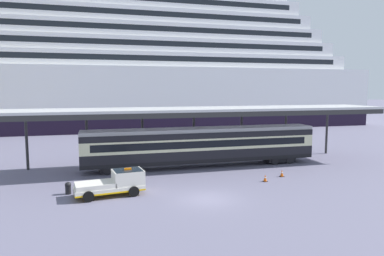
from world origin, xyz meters
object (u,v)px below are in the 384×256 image
traffic_cone_mid (265,178)px  quay_bollard (68,188)px  cruise_ship (38,65)px  service_truck (116,182)px  train_carriage (202,145)px  traffic_cone_near (282,173)px

traffic_cone_mid → quay_bollard: quay_bollard is taller
cruise_ship → service_truck: (13.11, -52.47, -12.19)m
train_carriage → quay_bollard: size_ratio=25.45×
cruise_ship → train_carriage: bearing=-63.5°
cruise_ship → service_truck: 55.44m
quay_bollard → service_truck: bearing=-17.7°
train_carriage → traffic_cone_mid: 8.27m
train_carriage → service_truck: (-9.21, -7.64, -1.32)m
traffic_cone_mid → cruise_ship: bearing=116.6°
train_carriage → service_truck: train_carriage is taller
traffic_cone_mid → quay_bollard: bearing=177.8°
traffic_cone_near → traffic_cone_mid: bearing=-153.1°
train_carriage → quay_bollard: 14.47m
train_carriage → traffic_cone_mid: size_ratio=38.05×
cruise_ship → traffic_cone_near: size_ratio=206.97×
service_truck → traffic_cone_near: 15.32m
train_carriage → traffic_cone_near: (6.01, -5.95, -1.98)m
service_truck → traffic_cone_mid: size_ratio=8.45×
traffic_cone_near → quay_bollard: bearing=-178.4°
traffic_cone_mid → quay_bollard: size_ratio=0.67×
train_carriage → traffic_cone_near: 8.69m
cruise_ship → traffic_cone_near: (28.32, -50.79, -12.84)m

